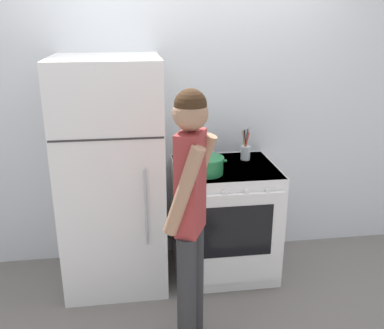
# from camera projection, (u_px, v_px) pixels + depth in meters

# --- Properties ---
(ground_plane) EXTENTS (14.00, 14.00, 0.00)m
(ground_plane) POSITION_uv_depth(u_px,v_px,m) (182.00, 249.00, 3.83)
(ground_plane) COLOR slate
(wall_back) EXTENTS (10.00, 0.06, 2.55)m
(wall_back) POSITION_uv_depth(u_px,v_px,m) (180.00, 108.00, 3.44)
(wall_back) COLOR silver
(wall_back) RESTS_ON ground_plane
(refrigerator) EXTENTS (0.74, 0.73, 1.72)m
(refrigerator) POSITION_uv_depth(u_px,v_px,m) (112.00, 176.00, 3.15)
(refrigerator) COLOR white
(refrigerator) RESTS_ON ground_plane
(stove_range) EXTENTS (0.78, 0.72, 0.89)m
(stove_range) POSITION_uv_depth(u_px,v_px,m) (224.00, 219.00, 3.38)
(stove_range) COLOR white
(stove_range) RESTS_ON ground_plane
(dutch_oven_pot) EXTENTS (0.31, 0.27, 0.15)m
(dutch_oven_pot) POSITION_uv_depth(u_px,v_px,m) (206.00, 165.00, 3.09)
(dutch_oven_pot) COLOR #237A42
(dutch_oven_pot) RESTS_ON stove_range
(tea_kettle) EXTENTS (0.24, 0.19, 0.22)m
(tea_kettle) POSITION_uv_depth(u_px,v_px,m) (202.00, 154.00, 3.35)
(tea_kettle) COLOR silver
(tea_kettle) RESTS_ON stove_range
(utensil_jar) EXTENTS (0.08, 0.08, 0.27)m
(utensil_jar) POSITION_uv_depth(u_px,v_px,m) (245.00, 151.00, 3.40)
(utensil_jar) COLOR silver
(utensil_jar) RESTS_ON stove_range
(person) EXTENTS (0.35, 0.40, 1.62)m
(person) POSITION_uv_depth(u_px,v_px,m) (191.00, 211.00, 2.44)
(person) COLOR #2D2D30
(person) RESTS_ON ground_plane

